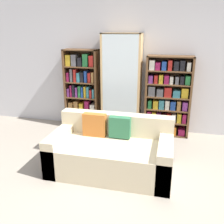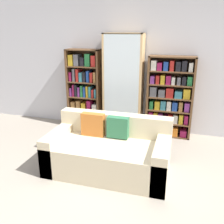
# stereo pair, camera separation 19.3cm
# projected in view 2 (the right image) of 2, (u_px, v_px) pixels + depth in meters

# --- Properties ---
(ground_plane) EXTENTS (16.00, 16.00, 0.00)m
(ground_plane) POSITION_uv_depth(u_px,v_px,m) (90.00, 195.00, 3.25)
(ground_plane) COLOR gray
(wall_back) EXTENTS (7.18, 0.06, 2.70)m
(wall_back) POSITION_uv_depth(u_px,v_px,m) (132.00, 65.00, 5.08)
(wall_back) COLOR silver
(wall_back) RESTS_ON ground
(couch) EXTENTS (1.78, 0.95, 0.82)m
(couch) POSITION_uv_depth(u_px,v_px,m) (109.00, 152.00, 3.76)
(couch) COLOR beige
(couch) RESTS_ON ground
(bookshelf_left) EXTENTS (0.72, 0.32, 1.67)m
(bookshelf_left) POSITION_uv_depth(u_px,v_px,m) (85.00, 90.00, 5.33)
(bookshelf_left) COLOR brown
(bookshelf_left) RESTS_ON ground
(display_cabinet) EXTENTS (0.78, 0.36, 1.99)m
(display_cabinet) POSITION_uv_depth(u_px,v_px,m) (123.00, 85.00, 5.03)
(display_cabinet) COLOR tan
(display_cabinet) RESTS_ON ground
(bookshelf_right) EXTENTS (0.88, 0.32, 1.58)m
(bookshelf_right) POSITION_uv_depth(u_px,v_px,m) (170.00, 98.00, 4.87)
(bookshelf_right) COLOR brown
(bookshelf_right) RESTS_ON ground
(wine_bottle) EXTENTS (0.08, 0.08, 0.41)m
(wine_bottle) POSITION_uv_depth(u_px,v_px,m) (133.00, 135.00, 4.67)
(wine_bottle) COLOR black
(wine_bottle) RESTS_ON ground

